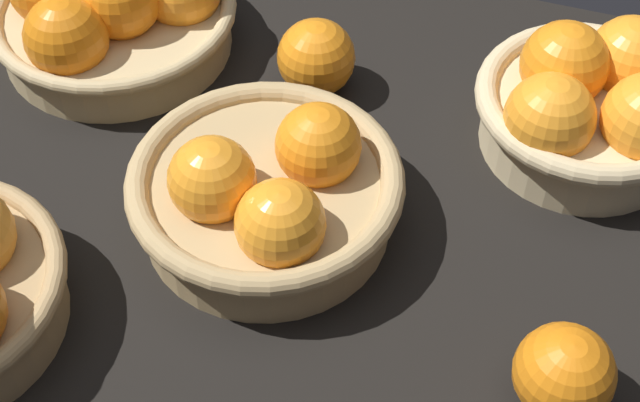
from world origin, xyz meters
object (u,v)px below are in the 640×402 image
object	(u,v)px
basket_center	(267,192)
loose_orange_back_gap	(316,57)
basket_near_left	(591,104)
loose_orange_front_gap	(564,373)
basket_near_right	(114,11)

from	to	relation	value
basket_center	loose_orange_back_gap	world-z (taller)	basket_center
basket_near_left	loose_orange_front_gap	xyz separation A→B (cm)	(-2.23, 27.57, -1.29)
basket_center	loose_orange_front_gap	bearing A→B (deg)	160.95
basket_near_left	loose_orange_front_gap	size ratio (longest dim) A/B	2.74
loose_orange_back_gap	basket_near_right	bearing A→B (deg)	1.08
basket_near_right	basket_near_left	world-z (taller)	basket_near_left
loose_orange_back_gap	basket_center	bearing A→B (deg)	95.53
basket_center	loose_orange_back_gap	xyz separation A→B (cm)	(1.74, -18.03, -0.57)
basket_center	basket_near_left	xyz separation A→B (cm)	(-24.10, -18.48, 0.68)
basket_center	basket_near_right	bearing A→B (deg)	-37.67
loose_orange_front_gap	loose_orange_back_gap	distance (cm)	39.04
loose_orange_back_gap	loose_orange_front_gap	bearing A→B (deg)	135.98
basket_center	loose_orange_back_gap	distance (cm)	18.13
basket_near_right	loose_orange_back_gap	xyz separation A→B (cm)	(-21.10, -0.40, -0.69)
basket_near_left	loose_orange_back_gap	size ratio (longest dim) A/B	2.72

